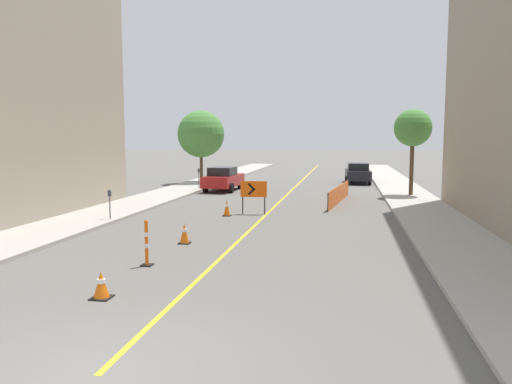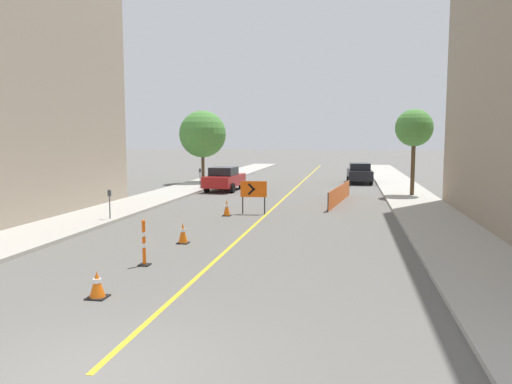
% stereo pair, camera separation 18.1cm
% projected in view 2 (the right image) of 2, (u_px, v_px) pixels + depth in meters
% --- Properties ---
extents(ground_plane, '(300.00, 300.00, 0.00)m').
position_uv_depth(ground_plane, '(89.00, 375.00, 7.36)').
color(ground_plane, '#605E59').
extents(lane_stripe, '(0.12, 58.81, 0.01)m').
position_uv_depth(lane_stripe, '(297.00, 187.00, 36.10)').
color(lane_stripe, gold).
rests_on(lane_stripe, ground_plane).
extents(sidewalk_left, '(2.98, 58.81, 0.13)m').
position_uv_depth(sidewalk_left, '(200.00, 184.00, 37.43)').
color(sidewalk_left, '#ADA89E').
rests_on(sidewalk_left, ground_plane).
extents(sidewalk_right, '(2.98, 58.81, 0.13)m').
position_uv_depth(sidewalk_right, '(401.00, 188.00, 34.76)').
color(sidewalk_right, '#ADA89E').
rests_on(sidewalk_right, ground_plane).
extents(traffic_cone_nearest, '(0.43, 0.43, 0.60)m').
position_uv_depth(traffic_cone_nearest, '(97.00, 285.00, 10.91)').
color(traffic_cone_nearest, black).
rests_on(traffic_cone_nearest, ground_plane).
extents(traffic_cone_second, '(0.38, 0.38, 0.70)m').
position_uv_depth(traffic_cone_second, '(183.00, 233.00, 16.59)').
color(traffic_cone_second, black).
rests_on(traffic_cone_second, ground_plane).
extents(traffic_cone_third, '(0.37, 0.37, 0.74)m').
position_uv_depth(traffic_cone_third, '(227.00, 208.00, 22.48)').
color(traffic_cone_third, black).
rests_on(traffic_cone_third, ground_plane).
extents(delineator_post_front, '(0.30, 0.30, 1.28)m').
position_uv_depth(delineator_post_front, '(144.00, 246.00, 13.67)').
color(delineator_post_front, black).
rests_on(delineator_post_front, ground_plane).
extents(arrow_barricade_primary, '(1.22, 0.16, 1.53)m').
position_uv_depth(arrow_barricade_primary, '(254.00, 190.00, 22.95)').
color(arrow_barricade_primary, '#EF560C').
rests_on(arrow_barricade_primary, ground_plane).
extents(safety_mesh_fence, '(1.01, 7.53, 0.93)m').
position_uv_depth(safety_mesh_fence, '(340.00, 194.00, 27.12)').
color(safety_mesh_fence, '#EF560C').
rests_on(safety_mesh_fence, ground_plane).
extents(parked_car_curb_near, '(2.02, 4.39, 1.59)m').
position_uv_depth(parked_car_curb_near, '(224.00, 179.00, 33.28)').
color(parked_car_curb_near, maroon).
rests_on(parked_car_curb_near, ground_plane).
extents(parked_car_curb_mid, '(1.96, 4.37, 1.59)m').
position_uv_depth(parked_car_curb_mid, '(359.00, 173.00, 38.71)').
color(parked_car_curb_mid, black).
rests_on(parked_car_curb_mid, ground_plane).
extents(parking_meter_near_curb, '(0.12, 0.11, 1.23)m').
position_uv_depth(parking_meter_near_curb, '(109.00, 198.00, 20.85)').
color(parking_meter_near_curb, '#4C4C51').
rests_on(parking_meter_near_curb, sidewalk_left).
extents(parking_meter_far_curb, '(0.12, 0.11, 1.37)m').
position_uv_depth(parking_meter_far_curb, '(200.00, 174.00, 33.42)').
color(parking_meter_far_curb, '#4C4C51').
rests_on(parking_meter_far_curb, sidewalk_left).
extents(street_tree_left_near, '(3.59, 3.59, 5.48)m').
position_uv_depth(street_tree_left_near, '(203.00, 134.00, 38.25)').
color(street_tree_left_near, '#4C3823').
rests_on(street_tree_left_near, sidewalk_left).
extents(street_tree_right_near, '(2.20, 2.20, 5.08)m').
position_uv_depth(street_tree_right_near, '(414.00, 128.00, 29.30)').
color(street_tree_right_near, '#4C3823').
rests_on(street_tree_right_near, sidewalk_right).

